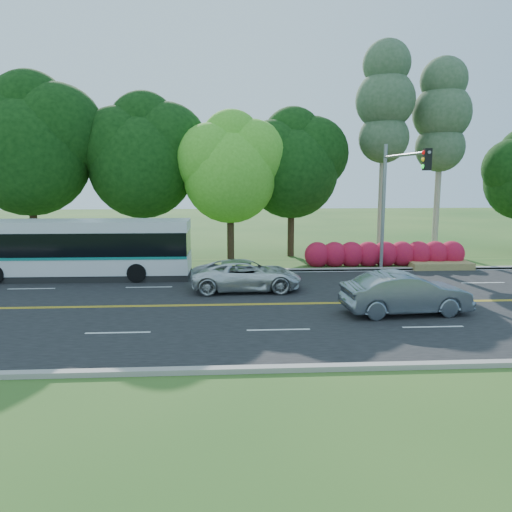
{
  "coord_description": "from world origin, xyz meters",
  "views": [
    {
      "loc": [
        -2.28,
        -20.1,
        5.33
      ],
      "look_at": [
        -0.95,
        2.0,
        1.73
      ],
      "focal_mm": 35.0,
      "sensor_mm": 36.0,
      "label": 1
    }
  ],
  "objects": [
    {
      "name": "traffic_signal",
      "position": [
        6.49,
        5.4,
        4.67
      ],
      "size": [
        0.42,
        6.1,
        7.0
      ],
      "color": "gray",
      "rests_on": "ground"
    },
    {
      "name": "curb_north",
      "position": [
        0.0,
        7.15,
        0.07
      ],
      "size": [
        60.0,
        0.3,
        0.15
      ],
      "primitive_type": "cube",
      "color": "gray",
      "rests_on": "ground"
    },
    {
      "name": "suv",
      "position": [
        -1.36,
        2.6,
        0.73
      ],
      "size": [
        5.17,
        2.47,
        1.42
      ],
      "primitive_type": "imported",
      "rotation": [
        0.0,
        0.0,
        1.59
      ],
      "color": "silver",
      "rests_on": "road"
    },
    {
      "name": "bougainvillea_hedge",
      "position": [
        7.18,
        8.15,
        0.72
      ],
      "size": [
        9.5,
        2.25,
        1.5
      ],
      "color": "#A80E39",
      "rests_on": "ground"
    },
    {
      "name": "tree_row",
      "position": [
        -5.15,
        12.13,
        6.73
      ],
      "size": [
        44.7,
        9.1,
        13.84
      ],
      "color": "black",
      "rests_on": "ground"
    },
    {
      "name": "lane_markings",
      "position": [
        -0.09,
        0.0,
        0.02
      ],
      "size": [
        57.6,
        13.82,
        0.0
      ],
      "color": "gold",
      "rests_on": "road"
    },
    {
      "name": "ground",
      "position": [
        0.0,
        0.0,
        0.0
      ],
      "size": [
        120.0,
        120.0,
        0.0
      ],
      "primitive_type": "plane",
      "color": "#23511B",
      "rests_on": "ground"
    },
    {
      "name": "road",
      "position": [
        0.0,
        0.0,
        0.01
      ],
      "size": [
        60.0,
        14.0,
        0.02
      ],
      "primitive_type": "cube",
      "color": "black",
      "rests_on": "ground"
    },
    {
      "name": "transit_bus",
      "position": [
        -9.99,
        5.8,
        1.52
      ],
      "size": [
        11.58,
        2.66,
        3.02
      ],
      "rotation": [
        0.0,
        0.0,
        -0.01
      ],
      "color": "silver",
      "rests_on": "road"
    },
    {
      "name": "curb_south",
      "position": [
        0.0,
        -7.15,
        0.07
      ],
      "size": [
        60.0,
        0.3,
        0.15
      ],
      "primitive_type": "cube",
      "color": "gray",
      "rests_on": "ground"
    },
    {
      "name": "sedan",
      "position": [
        4.62,
        -1.75,
        0.82
      ],
      "size": [
        5.0,
        2.1,
        1.61
      ],
      "primitive_type": "imported",
      "rotation": [
        0.0,
        0.0,
        1.66
      ],
      "color": "slate",
      "rests_on": "road"
    },
    {
      "name": "grass_verge",
      "position": [
        0.0,
        9.0,
        0.05
      ],
      "size": [
        60.0,
        4.0,
        0.1
      ],
      "primitive_type": "cube",
      "color": "#23511B",
      "rests_on": "ground"
    }
  ]
}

